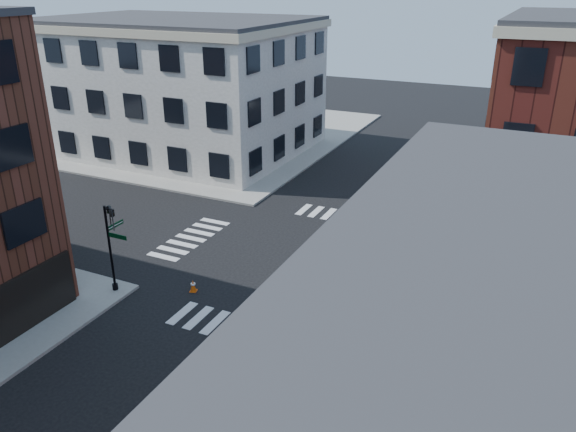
% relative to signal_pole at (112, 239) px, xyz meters
% --- Properties ---
extents(ground, '(120.00, 120.00, 0.00)m').
position_rel_signal_pole_xyz_m(ground, '(6.72, 6.68, -2.86)').
color(ground, black).
rests_on(ground, ground).
extents(sidewalk_nw, '(30.00, 30.00, 0.15)m').
position_rel_signal_pole_xyz_m(sidewalk_nw, '(-14.28, 27.68, -2.78)').
color(sidewalk_nw, gray).
rests_on(sidewalk_nw, ground).
extents(building_nw, '(22.00, 16.00, 11.00)m').
position_rel_signal_pole_xyz_m(building_nw, '(-12.28, 22.68, 2.64)').
color(building_nw, '#BAB6AA').
rests_on(building_nw, ground).
extents(tree_near, '(2.69, 2.69, 4.49)m').
position_rel_signal_pole_xyz_m(tree_near, '(14.28, 16.65, 0.30)').
color(tree_near, black).
rests_on(tree_near, ground).
extents(tree_far, '(2.43, 2.43, 4.07)m').
position_rel_signal_pole_xyz_m(tree_far, '(14.28, 22.65, 0.02)').
color(tree_far, black).
rests_on(tree_far, ground).
extents(signal_pole, '(1.29, 1.24, 4.60)m').
position_rel_signal_pole_xyz_m(signal_pole, '(0.00, 0.00, 0.00)').
color(signal_pole, black).
rests_on(signal_pole, ground).
extents(box_truck, '(8.22, 3.26, 3.64)m').
position_rel_signal_pole_xyz_m(box_truck, '(17.93, 3.87, -0.96)').
color(box_truck, silver).
rests_on(box_truck, ground).
extents(traffic_cone, '(0.42, 0.42, 0.62)m').
position_rel_signal_pole_xyz_m(traffic_cone, '(3.37, 1.58, -2.56)').
color(traffic_cone, '#EF580A').
rests_on(traffic_cone, ground).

